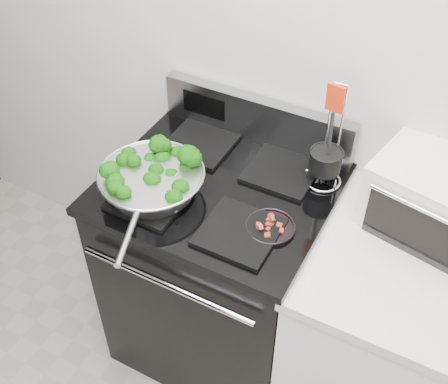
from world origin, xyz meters
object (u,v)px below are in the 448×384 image
Objects in this scene: bacon_plate at (270,225)px; utensil_holder at (325,166)px; skillet at (152,181)px; toaster_oven at (440,199)px; gas_range at (219,269)px.

utensil_holder reaches higher than bacon_plate.
skillet is 1.39× the size of utensil_holder.
toaster_oven reaches higher than bacon_plate.
toaster_oven is at bearing 0.85° from skillet.
utensil_holder is at bearing 30.48° from gas_range.
gas_range is 2.00× the size of skillet.
skillet reaches higher than bacon_plate.
toaster_oven reaches higher than skillet.
bacon_plate is at bearing -23.51° from gas_range.
bacon_plate is at bearing -135.97° from toaster_oven.
bacon_plate is (0.25, -0.11, 0.48)m from gas_range.
toaster_oven is at bearing 14.54° from gas_range.
toaster_oven is (0.39, -0.00, 0.02)m from utensil_holder.
bacon_plate is 0.54m from toaster_oven.
gas_range reaches higher than bacon_plate.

